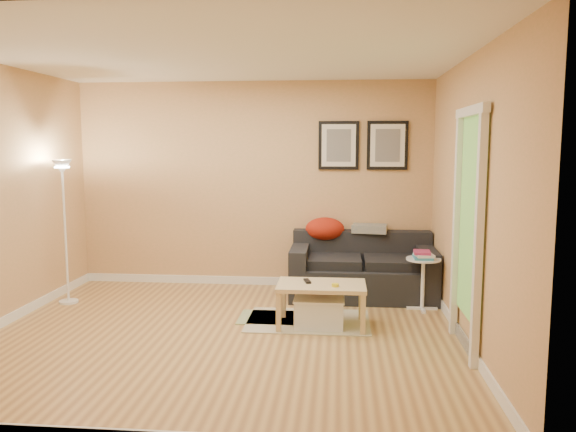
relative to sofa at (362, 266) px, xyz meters
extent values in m
plane|color=tan|center=(-1.38, -1.53, -0.38)|extent=(4.50, 4.50, 0.00)
plane|color=white|center=(-1.38, -1.53, 2.23)|extent=(4.50, 4.50, 0.00)
plane|color=tan|center=(-1.38, 0.47, 0.92)|extent=(4.50, 0.00, 4.50)
plane|color=tan|center=(-1.38, -3.53, 0.92)|extent=(4.50, 0.00, 4.50)
plane|color=tan|center=(0.87, -1.53, 0.92)|extent=(0.00, 4.00, 4.00)
cube|color=white|center=(-1.38, 0.46, -0.33)|extent=(4.50, 0.02, 0.10)
cube|color=white|center=(0.86, -1.53, -0.33)|extent=(0.02, 4.00, 0.10)
cube|color=beige|center=(-0.59, -1.02, -0.37)|extent=(1.25, 0.85, 0.01)
cube|color=#668C4C|center=(-0.97, -0.95, -0.37)|extent=(0.70, 0.50, 0.01)
cube|color=black|center=(-0.60, -1.11, 0.07)|extent=(0.09, 0.17, 0.02)
cylinder|color=yellow|center=(-0.31, -1.27, 0.08)|extent=(0.07, 0.07, 0.03)
camera|label=1|loc=(-0.29, -6.61, 1.43)|focal=35.02mm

